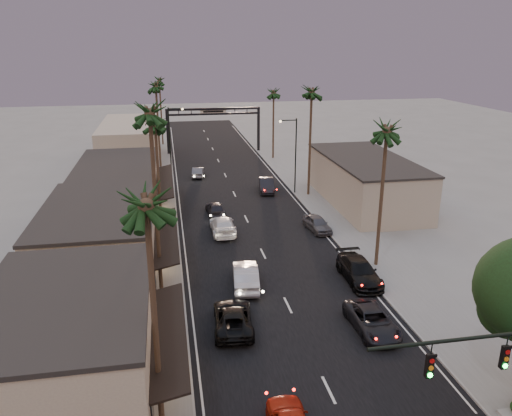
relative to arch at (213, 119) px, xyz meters
name	(u,v)px	position (x,y,z in m)	size (l,w,h in m)	color
ground	(242,210)	(0.00, -30.00, -5.53)	(200.00, 200.00, 0.00)	slate
road	(236,196)	(0.00, -25.00, -5.53)	(14.00, 120.00, 0.02)	black
sidewalk_left	(154,184)	(-9.50, -18.00, -5.47)	(5.00, 92.00, 0.12)	slate
sidewalk_right	(298,177)	(9.50, -18.00, -5.47)	(5.00, 92.00, 0.12)	slate
storefront_near	(70,349)	(-13.00, -58.00, -2.78)	(8.00, 12.00, 5.50)	tan
storefront_mid	(101,243)	(-13.00, -44.00, -2.78)	(8.00, 14.00, 5.50)	#A19781
storefront_far	(118,189)	(-13.00, -28.00, -3.03)	(8.00, 16.00, 5.00)	tan
storefront_dist	(130,143)	(-13.00, -5.00, -2.53)	(8.00, 20.00, 6.00)	#A19781
building_right	(365,182)	(14.00, -30.00, -3.03)	(8.00, 18.00, 5.00)	#A19781
arch	(213,119)	(0.00, 0.00, 0.00)	(15.20, 0.40, 7.27)	black
streetlight_right	(293,150)	(6.92, -25.00, -0.20)	(2.13, 0.30, 9.00)	black
streetlight_left	(172,134)	(-6.92, -12.00, -0.20)	(2.13, 0.30, 9.00)	black
palm_la	(146,196)	(-8.60, -61.00, 5.91)	(3.20, 3.20, 13.20)	#38281C
palm_lb	(149,107)	(-8.60, -48.00, 7.85)	(3.20, 3.20, 15.20)	#38281C
palm_lc	(155,121)	(-8.60, -34.00, 4.94)	(3.20, 3.20, 12.20)	#38281C
palm_ld	(156,83)	(-8.60, -15.00, 6.88)	(3.20, 3.20, 14.20)	#38281C
palm_ra	(387,125)	(8.60, -46.00, 5.91)	(3.20, 3.20, 13.20)	#38281C
palm_rb	(312,88)	(8.60, -26.00, 6.88)	(3.20, 3.20, 14.20)	#38281C
palm_rc	(274,90)	(8.60, -6.00, 4.94)	(3.20, 3.20, 12.20)	#38281C
palm_far	(159,78)	(-8.30, 8.00, 5.91)	(3.20, 3.20, 13.20)	#38281C
oncoming_pickup	(233,318)	(-4.12, -53.14, -4.81)	(2.41, 5.22, 1.45)	black
oncoming_silver	(246,276)	(-2.42, -47.64, -4.69)	(1.79, 5.13, 1.69)	#A7A7AD
oncoming_white	(223,225)	(-2.84, -36.50, -4.75)	(2.18, 5.37, 1.56)	silver
oncoming_dgrey	(215,208)	(-3.01, -31.00, -4.84)	(1.64, 4.08, 1.39)	black
oncoming_grey_far	(198,172)	(-3.73, -15.17, -4.87)	(1.40, 4.02, 1.32)	#545459
curbside_near	(372,320)	(4.46, -55.00, -4.83)	(2.33, 5.06, 1.40)	black
curbside_black	(359,271)	(6.20, -48.31, -4.71)	(2.30, 5.66, 1.64)	black
curbside_grey	(317,224)	(6.20, -37.48, -4.82)	(1.69, 4.20, 1.43)	#47474C
curbside_far	(267,185)	(4.01, -23.64, -4.73)	(1.69, 4.86, 1.60)	black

